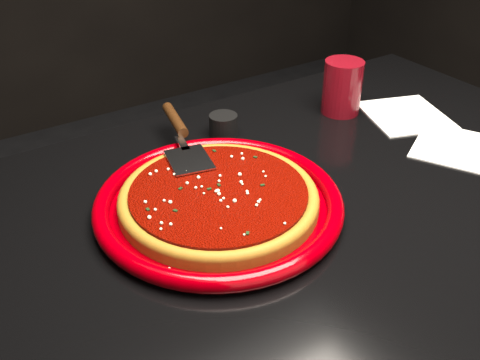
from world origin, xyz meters
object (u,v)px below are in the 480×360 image
(cup, at_px, (342,87))
(ramekin, at_px, (223,125))
(pizza_server, at_px, (182,136))
(table, at_px, (304,335))
(plate, at_px, (219,202))

(cup, xyz_separation_m, ramekin, (-0.27, 0.05, -0.04))
(pizza_server, height_order, ramekin, pizza_server)
(ramekin, bearing_deg, cup, -9.95)
(table, relative_size, pizza_server, 4.07)
(table, distance_m, ramekin, 0.47)
(plate, xyz_separation_m, ramekin, (0.14, 0.21, 0.01))
(table, distance_m, pizza_server, 0.50)
(table, distance_m, cup, 0.53)
(plate, distance_m, pizza_server, 0.18)
(plate, height_order, cup, cup)
(table, height_order, ramekin, ramekin)
(plate, bearing_deg, pizza_server, 80.82)
(pizza_server, bearing_deg, plate, -86.99)
(pizza_server, distance_m, cup, 0.38)
(table, distance_m, plate, 0.43)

